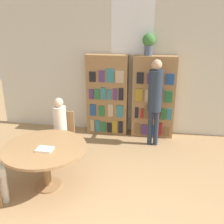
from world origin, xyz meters
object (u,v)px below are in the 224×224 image
Objects in this scene: reading_table at (45,153)px; seated_reader_left at (60,127)px; flower_vase at (149,42)px; chair_left_side at (63,132)px; librarian_standing at (155,95)px; bookshelf_left at (107,95)px; bookshelf_right at (153,97)px.

seated_reader_left is (-0.04, 0.80, 0.08)m from reading_table.
flower_vase is 2.53m from chair_left_side.
seated_reader_left is at bearing -150.58° from librarian_standing.
librarian_standing is at bearing -69.63° from flower_vase.
bookshelf_left is 1.41× the size of reading_table.
reading_table is (-1.62, -2.25, -0.30)m from bookshelf_right.
chair_left_side is (-1.52, -1.27, -1.58)m from flower_vase.
bookshelf_right is 2.22m from seated_reader_left.
bookshelf_right is at bearing -1.69° from flower_vase.
bookshelf_right is 1.47× the size of seated_reader_left.
librarian_standing is at bearing -158.90° from chair_left_side.
seated_reader_left reaches higher than chair_left_side.
flower_vase reaches higher than chair_left_side.
bookshelf_right is at bearing 54.26° from reading_table.
flower_vase reaches higher than reading_table.
bookshelf_right is at bearing 93.10° from librarian_standing.
flower_vase is 2.52m from seated_reader_left.
flower_vase is (-0.16, 0.00, 1.18)m from bookshelf_right.
bookshelf_right is (1.04, -0.00, -0.00)m from bookshelf_left.
bookshelf_left is 4.06× the size of flower_vase.
bookshelf_left and bookshelf_right have the same top height.
bookshelf_left is 1.00× the size of bookshelf_right.
reading_table is 0.71× the size of librarian_standing.
bookshelf_left is at bearing -119.89° from chair_left_side.
reading_table is at bearing -133.26° from librarian_standing.
librarian_standing is (0.03, -0.50, 0.20)m from bookshelf_right.
chair_left_side is at bearing -116.68° from bookshelf_left.
chair_left_side is at bearing -90.00° from seated_reader_left.
bookshelf_left is 1.04m from bookshelf_right.
seated_reader_left is (-1.67, -1.46, -0.22)m from bookshelf_right.
chair_left_side is (-0.05, 0.98, -0.10)m from reading_table.
flower_vase reaches higher than seated_reader_left.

